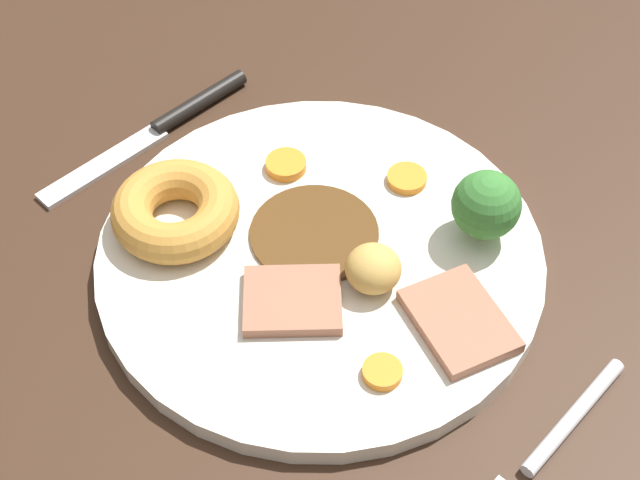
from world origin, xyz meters
TOP-DOWN VIEW (x-y plane):
  - dining_table at (0.00, 0.00)cm, footprint 120.00×84.00cm
  - dinner_plate at (2.07, 1.48)cm, footprint 29.05×29.05cm
  - gravy_pool at (3.21, 0.72)cm, footprint 8.49×8.49cm
  - meat_slice_main at (0.57, 5.91)cm, footprint 7.81×7.72cm
  - meat_slice_under at (-8.14, 0.58)cm, footprint 8.23×7.35cm
  - yorkshire_pudding at (10.71, 5.87)cm, footprint 8.43×8.43cm
  - roast_potato_left at (-2.17, 1.42)cm, footprint 3.55×3.54cm
  - carrot_coin_front at (1.47, -7.09)cm, footprint 2.75×2.75cm
  - carrot_coin_back at (8.67, -2.68)cm, footprint 2.84×2.84cm
  - carrot_coin_side at (-6.79, 6.41)cm, footprint 2.36×2.36cm
  - broccoli_floret at (-5.11, -6.37)cm, footprint 4.48×4.48cm
  - fork at (-16.45, 4.40)cm, footprint 2.20×15.30cm
  - knife at (19.21, -1.03)cm, footprint 3.17×18.55cm

SIDE VIEW (x-z plane):
  - dining_table at x=0.00cm, z-range 0.00..3.60cm
  - fork at x=-16.45cm, z-range 3.54..4.44cm
  - knife at x=19.21cm, z-range 3.45..4.65cm
  - dinner_plate at x=2.07cm, z-range 3.60..5.00cm
  - gravy_pool at x=3.21cm, z-range 5.00..5.30cm
  - carrot_coin_front at x=1.47cm, z-range 5.00..5.57cm
  - carrot_coin_side at x=-6.79cm, z-range 5.00..5.62cm
  - carrot_coin_back at x=8.67cm, z-range 5.00..5.70cm
  - meat_slice_main at x=0.57cm, z-range 5.00..5.80cm
  - meat_slice_under at x=-8.14cm, z-range 5.00..5.80cm
  - yorkshire_pudding at x=10.71cm, z-range 5.00..7.72cm
  - roast_potato_left at x=-2.17cm, z-range 5.00..7.85cm
  - broccoli_floret at x=-5.11cm, z-range 5.24..10.29cm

